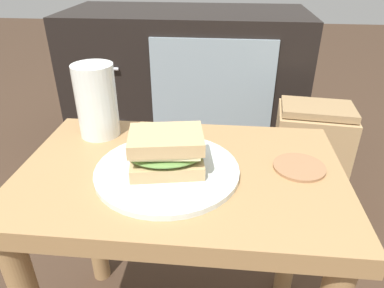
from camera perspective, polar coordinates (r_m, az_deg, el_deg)
name	(u,v)px	position (r m, az deg, el deg)	size (l,w,h in m)	color
side_table	(182,210)	(0.67, -1.69, -10.53)	(0.56, 0.36, 0.46)	#A37A4C
tv_cabinet	(187,81)	(1.55, -0.87, 10.13)	(0.96, 0.46, 0.58)	black
plate	(167,171)	(0.60, -4.02, -4.31)	(0.24, 0.24, 0.01)	silver
sandwich_front	(166,151)	(0.58, -4.14, -1.19)	(0.14, 0.12, 0.07)	tan
beer_glass	(97,102)	(0.72, -15.14, 6.61)	(0.08, 0.08, 0.14)	silver
coaster	(299,167)	(0.64, 16.92, -3.57)	(0.09, 0.09, 0.01)	#996B47
paper_bag	(308,162)	(1.19, 18.19, -2.82)	(0.24, 0.20, 0.39)	tan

